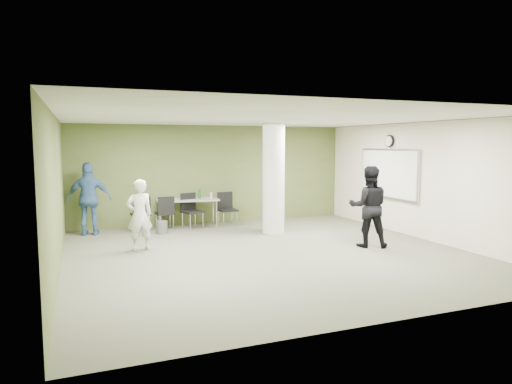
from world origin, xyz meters
name	(u,v)px	position (x,y,z in m)	size (l,w,h in m)	color
floor	(268,253)	(0.00, 0.00, 0.00)	(8.00, 8.00, 0.00)	#545643
ceiling	(268,118)	(0.00, 0.00, 2.80)	(8.00, 8.00, 0.00)	white
wall_back	(214,175)	(0.00, 4.00, 1.40)	(8.00, 0.02, 2.80)	#50592A
wall_left	(56,194)	(-4.00, 0.00, 1.40)	(0.02, 8.00, 2.80)	#50592A
wall_right_cream	(423,181)	(4.00, 0.00, 1.40)	(0.02, 8.00, 2.80)	beige
column	(274,178)	(1.00, 2.00, 1.40)	(0.56, 0.56, 2.80)	silver
whiteboard	(388,174)	(3.92, 1.20, 1.50)	(0.05, 2.30, 1.30)	silver
wall_clock	(389,141)	(3.92, 1.20, 2.35)	(0.06, 0.32, 0.32)	black
folding_table	(188,201)	(-0.88, 3.50, 0.74)	(1.73, 0.90, 1.04)	gray
wastebasket	(162,227)	(-1.70, 2.89, 0.16)	(0.28, 0.28, 0.33)	#4C4C4C
chair_back_left	(141,211)	(-2.17, 3.24, 0.55)	(0.49, 0.49, 0.94)	black
chair_back_right	(165,211)	(-1.54, 3.31, 0.53)	(0.47, 0.47, 0.91)	black
chair_table_left	(191,208)	(-0.85, 3.30, 0.56)	(0.60, 0.60, 0.96)	black
chair_table_right	(227,206)	(0.16, 3.33, 0.55)	(0.49, 0.49, 0.95)	black
woman_white	(139,215)	(-2.45, 1.25, 0.76)	(0.56, 0.37, 1.53)	silver
man_black	(369,207)	(2.31, -0.24, 0.90)	(0.87, 0.68, 1.79)	black
man_blue	(89,199)	(-3.40, 3.40, 0.91)	(1.07, 0.45, 1.82)	#3D6398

